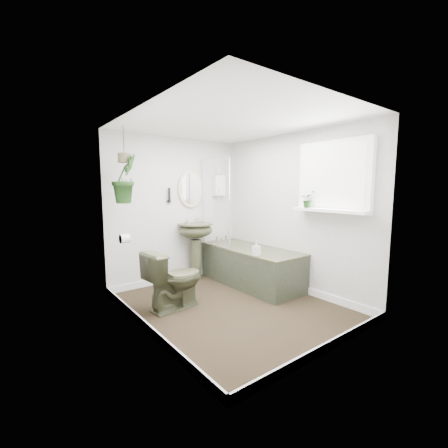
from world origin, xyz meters
TOP-DOWN VIEW (x-y plane):
  - floor at (0.00, 0.00)m, footprint 2.30×2.80m
  - ceiling at (0.00, 0.00)m, footprint 2.30×2.80m
  - wall_back at (0.00, 1.41)m, footprint 2.30×0.02m
  - wall_front at (0.00, -1.41)m, footprint 2.30×0.02m
  - wall_left at (-1.16, 0.00)m, footprint 0.02×2.80m
  - wall_right at (1.16, 0.00)m, footprint 0.02×2.80m
  - skirting at (0.00, 0.00)m, footprint 2.30×2.80m
  - bathtub at (0.80, 0.50)m, footprint 0.72×1.72m
  - bath_screen at (0.47, 0.99)m, footprint 0.04×0.72m
  - shower_box at (0.80, 1.34)m, footprint 0.20×0.10m
  - oval_mirror at (0.25, 1.37)m, footprint 0.46×0.03m
  - wall_sconce at (-0.15, 1.36)m, footprint 0.04×0.04m
  - toilet_roll_holder at (-1.10, 0.70)m, footprint 0.11×0.11m
  - window_recess at (1.09, -0.70)m, footprint 0.08×1.00m
  - window_sill at (1.02, -0.70)m, footprint 0.18×1.00m
  - window_blinds at (1.04, -0.70)m, footprint 0.01×0.86m
  - toilet at (-0.60, 0.39)m, footprint 0.78×0.50m
  - pedestal_sink at (0.25, 1.24)m, footprint 0.65×0.59m
  - sill_plant at (0.98, -0.40)m, footprint 0.24×0.22m
  - hanging_plant at (-0.97, 0.98)m, footprint 0.43×0.40m
  - soap_bottle at (0.51, 0.08)m, footprint 0.09×0.09m
  - hanging_pot at (-0.97, 0.98)m, footprint 0.16×0.16m

SIDE VIEW (x-z plane):
  - floor at x=0.00m, z-range -0.02..0.00m
  - skirting at x=0.00m, z-range 0.00..0.10m
  - bathtub at x=0.80m, z-range 0.00..0.58m
  - toilet at x=-0.60m, z-range 0.00..0.76m
  - pedestal_sink at x=0.25m, z-range 0.00..0.95m
  - soap_bottle at x=0.51m, z-range 0.58..0.78m
  - toilet_roll_holder at x=-1.10m, z-range 0.84..0.96m
  - wall_back at x=0.00m, z-range 0.00..2.30m
  - wall_front at x=0.00m, z-range 0.00..2.30m
  - wall_left at x=-1.16m, z-range 0.00..2.30m
  - wall_right at x=1.16m, z-range 0.00..2.30m
  - window_sill at x=1.02m, z-range 1.21..1.25m
  - bath_screen at x=0.47m, z-range 0.58..1.98m
  - sill_plant at x=0.98m, z-range 1.25..1.48m
  - wall_sconce at x=-0.15m, z-range 1.29..1.51m
  - oval_mirror at x=0.25m, z-range 1.19..1.81m
  - shower_box at x=0.80m, z-range 1.38..1.73m
  - hanging_plant at x=-0.97m, z-range 1.31..1.95m
  - window_recess at x=1.09m, z-range 1.20..2.10m
  - window_blinds at x=1.04m, z-range 1.27..2.03m
  - hanging_pot at x=-0.97m, z-range 1.83..1.95m
  - ceiling at x=0.00m, z-range 2.30..2.32m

